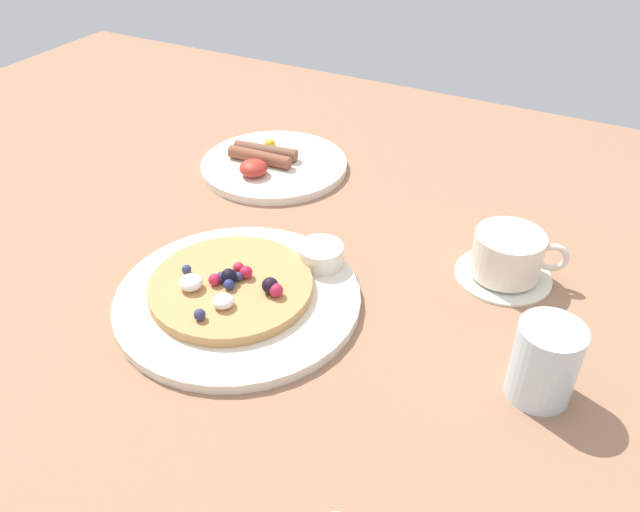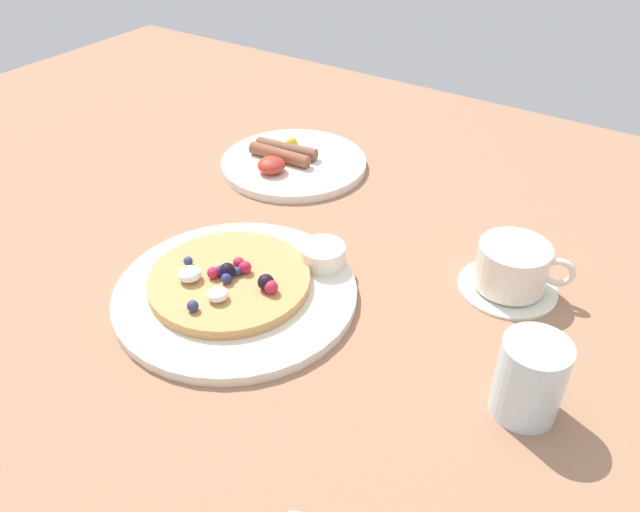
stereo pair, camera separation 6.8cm
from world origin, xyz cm
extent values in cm
cube|color=#9A6E51|center=(0.00, 0.00, -1.50)|extent=(196.44, 141.77, 3.00)
cylinder|color=white|center=(-3.60, -5.81, 0.64)|extent=(29.99, 29.99, 1.28)
cylinder|color=tan|center=(-4.64, -5.64, 1.97)|extent=(20.02, 20.02, 1.38)
sphere|color=navy|center=(-4.48, -5.56, 3.24)|extent=(1.17, 1.17, 1.17)
sphere|color=black|center=(-4.73, -5.72, 3.60)|extent=(1.89, 1.89, 1.89)
sphere|color=navy|center=(-4.02, -6.79, 3.32)|extent=(1.31, 1.31, 1.31)
sphere|color=navy|center=(-3.94, -4.79, 3.21)|extent=(1.11, 1.11, 1.11)
sphere|color=#C61E3E|center=(-3.45, -3.90, 3.44)|extent=(1.57, 1.57, 1.57)
sphere|color=navy|center=(-3.84, -12.82, 3.34)|extent=(1.36, 1.36, 1.36)
sphere|color=navy|center=(-5.58, -5.99, 3.35)|extent=(1.37, 1.37, 1.37)
sphere|color=#BF2341|center=(1.62, -5.26, 3.49)|extent=(1.67, 1.67, 1.67)
sphere|color=black|center=(0.67, -5.02, 3.66)|extent=(2.00, 2.00, 2.00)
sphere|color=navy|center=(-10.39, -6.65, 3.25)|extent=(1.18, 1.18, 1.18)
sphere|color=red|center=(-4.81, -3.52, 3.37)|extent=(1.43, 1.43, 1.43)
sphere|color=red|center=(-6.05, -6.87, 3.39)|extent=(1.45, 1.45, 1.45)
ellipsoid|color=white|center=(-2.80, -9.73, 3.41)|extent=(2.49, 2.49, 1.49)
ellipsoid|color=white|center=(-8.11, -8.76, 3.52)|extent=(2.86, 2.86, 1.71)
cylinder|color=white|center=(2.44, 4.51, 2.64)|extent=(5.85, 5.85, 2.72)
cylinder|color=maroon|center=(2.44, 4.51, 3.18)|extent=(4.79, 4.79, 0.33)
cylinder|color=white|center=(-17.62, 25.99, 0.66)|extent=(24.19, 24.19, 1.31)
cylinder|color=brown|center=(-19.43, 24.50, 2.37)|extent=(11.05, 2.79, 2.12)
cylinder|color=brown|center=(-19.77, 26.92, 2.37)|extent=(11.13, 3.60, 2.12)
ellipsoid|color=white|center=(-20.70, 29.71, 1.61)|extent=(6.89, 5.86, 0.60)
sphere|color=yellow|center=(-20.70, 29.71, 2.11)|extent=(2.00, 2.00, 2.00)
ellipsoid|color=#B03023|center=(-18.11, 20.57, 2.55)|extent=(4.50, 4.50, 2.48)
cylinder|color=white|center=(23.81, 14.50, 0.38)|extent=(12.35, 12.35, 0.76)
cylinder|color=white|center=(23.81, 14.50, 3.63)|extent=(8.81, 8.81, 5.74)
torus|color=white|center=(29.04, 15.86, 3.91)|extent=(4.09, 1.78, 4.02)
cylinder|color=#9C6E4D|center=(23.81, 14.50, 5.47)|extent=(7.49, 7.49, 0.46)
cylinder|color=silver|center=(32.02, -3.49, 4.44)|extent=(6.71, 6.71, 8.87)
camera|label=1|loc=(33.24, -54.25, 50.43)|focal=35.74mm
camera|label=2|loc=(39.05, -50.79, 50.43)|focal=35.74mm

